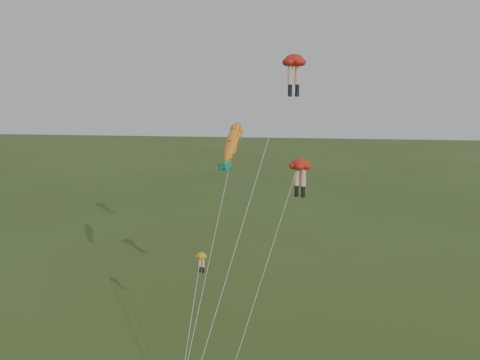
# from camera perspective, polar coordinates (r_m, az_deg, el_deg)

# --- Properties ---
(legs_kite_red_high) EXTENTS (6.35, 14.77, 20.05)m
(legs_kite_red_high) POSITION_cam_1_polar(r_m,az_deg,el_deg) (37.72, 5.69, 11.97)
(legs_kite_red_high) COLOR red
(legs_kite_red_high) RESTS_ON ground
(legs_kite_red_mid) EXTENTS (5.11, 7.37, 13.58)m
(legs_kite_red_mid) POSITION_cam_1_polar(r_m,az_deg,el_deg) (32.79, 6.32, 1.04)
(legs_kite_red_mid) COLOR red
(legs_kite_red_mid) RESTS_ON ground
(legs_kite_yellow) EXTENTS (0.96, 6.90, 7.67)m
(legs_kite_yellow) POSITION_cam_1_polar(r_m,az_deg,el_deg) (33.54, -4.34, -9.43)
(legs_kite_yellow) COLOR orange
(legs_kite_yellow) RESTS_ON ground
(fish_kite) EXTENTS (2.88, 10.21, 15.85)m
(fish_kite) POSITION_cam_1_polar(r_m,az_deg,el_deg) (34.02, -0.82, 3.88)
(fish_kite) COLOR yellow
(fish_kite) RESTS_ON ground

